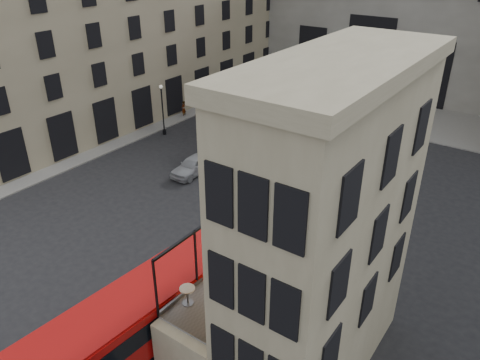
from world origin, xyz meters
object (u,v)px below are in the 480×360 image
Objects in this scene: cafe_chair_a at (229,305)px; cafe_chair_b at (262,283)px; cyclist at (284,166)px; pedestrian_a at (246,107)px; traffic_light_far at (235,92)px; cafe_chair_c at (283,255)px; street_lamp_b at (328,93)px; cafe_table_near at (187,293)px; bicycle at (263,187)px; cafe_table_mid at (241,261)px; cafe_chair_d at (303,234)px; pedestrian_b at (312,97)px; traffic_light_near at (260,174)px; car_c at (264,106)px; car_a at (194,165)px; cafe_table_far at (276,231)px; street_lamp_a at (163,113)px; pedestrian_e at (184,109)px; car_b at (363,130)px; pedestrian_c at (378,120)px; bus_near at (147,325)px; pedestrian_d at (415,125)px; bus_far at (259,107)px.

cafe_chair_b is at bearing 79.48° from cafe_chair_a.
cyclist is 16.08m from pedestrian_a.
traffic_light_far is 34.84m from cafe_chair_c.
street_lamp_b is 6.35× the size of cafe_table_near.
bicycle is 1.96× the size of cafe_chair_a.
street_lamp_b is at bearing 35.21° from pedestrian_a.
bicycle is at bearing 118.86° from cafe_table_mid.
pedestrian_a is at bearing 130.01° from cafe_chair_d.
pedestrian_b is at bearing 57.85° from pedestrian_a.
car_c is at bearing 122.03° from traffic_light_near.
pedestrian_b is (4.50, 7.94, 0.02)m from pedestrian_a.
cafe_table_mid reaches higher than pedestrian_b.
car_a is at bearing 174.12° from traffic_light_near.
cafe_table_near is at bearing -102.70° from cafe_chair_d.
cafe_table_far is at bearing -52.98° from traffic_light_near.
cafe_chair_a is 1.20× the size of cafe_chair_d.
cafe_table_mid reaches higher than street_lamp_a.
bicycle is at bearing 125.56° from cafe_table_far.
cafe_table_mid is at bearing -70.79° from street_lamp_b.
pedestrian_e is at bearing 36.96° from bicycle.
car_a is 14.92m from pedestrian_e.
street_lamp_a reaches higher than car_b.
cafe_chair_c is (6.44, -31.20, 3.89)m from pedestrian_c.
cafe_chair_b is at bearing -67.68° from cafe_table_far.
cafe_table_near is at bearing 132.30° from car_c.
cafe_chair_d is at bearing 77.30° from cafe_table_near.
cyclist is (10.34, -12.70, 0.01)m from car_c.
cafe_chair_d is (-0.11, 2.25, -0.05)m from cafe_chair_c.
cafe_table_mid is at bearing 57.03° from bus_near.
cafe_table_mid is (1.68, -34.39, 4.35)m from pedestrian_d.
cafe_table_far is at bearing -125.18° from pedestrian_b.
pedestrian_d is (10.34, -0.13, -1.62)m from street_lamp_b.
cafe_table_near is (24.50, -27.05, 4.24)m from pedestrian_e.
pedestrian_b reaches higher than pedestrian_a.
pedestrian_a is 32.34m from cafe_table_far.
car_c is (-11.16, 17.83, -1.60)m from traffic_light_near.
car_a reaches higher than bicycle.
cyclist is (-0.15, 3.69, 0.37)m from bicycle.
cafe_table_far is (15.04, -33.38, 4.12)m from pedestrian_b.
car_b is at bearing 4.27° from pedestrian_a.
car_a is 5.66× the size of cafe_table_near.
bus_far is at bearing 123.83° from traffic_light_near.
pedestrian_e is at bearing -169.68° from bus_far.
cafe_table_near is 0.98× the size of cafe_chair_b.
car_b is at bearing 96.81° from pedestrian_e.
car_c reaches higher than car_a.
pedestrian_c is at bearing 97.38° from cafe_table_near.
cafe_chair_d is at bearing -123.02° from pedestrian_b.
bicycle is (15.33, -4.55, -1.93)m from street_lamp_a.
cafe_chair_b reaches higher than street_lamp_b.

